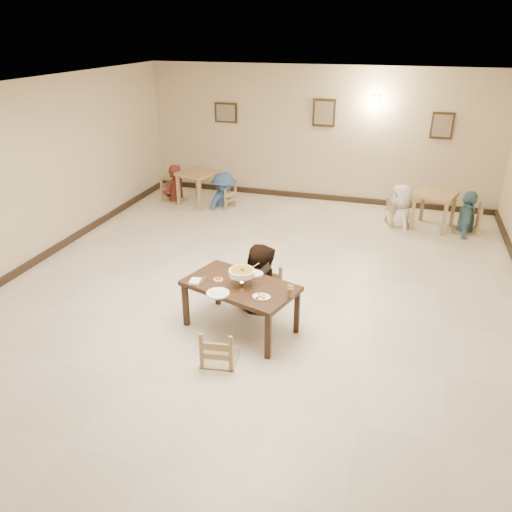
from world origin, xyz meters
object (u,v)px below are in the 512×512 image
(drink_glass, at_px, (291,292))
(bg_table_left, at_px, (198,178))
(bg_chair_rr, at_px, (469,206))
(bg_diner_c, at_px, (403,185))
(main_diner, at_px, (259,245))
(bg_diner_d, at_px, (471,191))
(chair_near, at_px, (219,328))
(chair_far, at_px, (262,272))
(main_table, at_px, (240,289))
(bg_table_right, at_px, (435,199))
(bg_diner_b, at_px, (223,173))
(curry_warmer, at_px, (242,273))
(bg_chair_rl, at_px, (401,202))
(bg_diner_a, at_px, (173,165))
(bg_chair_ll, at_px, (174,180))
(bg_chair_lr, at_px, (224,188))

(drink_glass, relative_size, bg_table_left, 0.17)
(bg_chair_rr, relative_size, bg_diner_c, 0.62)
(main_diner, distance_m, bg_diner_d, 5.04)
(chair_near, bearing_deg, bg_diner_d, -129.52)
(chair_far, bearing_deg, drink_glass, -41.52)
(main_table, xyz_separation_m, bg_table_right, (2.55, 4.65, 0.00))
(bg_diner_b, distance_m, bg_diner_d, 5.13)
(chair_near, bearing_deg, curry_warmer, -102.85)
(main_table, xyz_separation_m, bg_chair_rl, (1.91, 4.65, -0.12))
(chair_near, relative_size, bg_diner_a, 0.53)
(bg_chair_ll, bearing_deg, bg_table_right, -73.25)
(main_diner, bearing_deg, bg_diner_a, -40.51)
(bg_chair_lr, distance_m, bg_chair_rl, 3.85)
(bg_diner_c, bearing_deg, chair_near, -44.47)
(bg_table_left, bearing_deg, curry_warmer, -61.10)
(main_diner, distance_m, drink_glass, 1.10)
(main_diner, relative_size, bg_diner_c, 1.12)
(main_diner, xyz_separation_m, curry_warmer, (-0.02, -0.72, -0.10))
(curry_warmer, bearing_deg, bg_chair_rr, 55.85)
(bg_diner_a, bearing_deg, bg_diner_b, 108.00)
(main_table, distance_m, bg_diner_b, 5.07)
(bg_diner_d, bearing_deg, curry_warmer, 150.87)
(bg_chair_ll, bearing_deg, bg_diner_c, -73.38)
(chair_near, xyz_separation_m, curry_warmer, (0.05, 0.73, 0.40))
(chair_near, xyz_separation_m, main_diner, (0.07, 1.45, 0.50))
(bg_diner_a, xyz_separation_m, bg_diner_b, (1.24, -0.05, -0.07))
(drink_glass, height_order, bg_table_right, drink_glass)
(curry_warmer, bearing_deg, bg_diner_a, 124.14)
(chair_near, distance_m, bg_diner_b, 5.76)
(bg_chair_ll, xyz_separation_m, bg_diner_a, (0.00, -0.00, 0.36))
(bg_diner_b, bearing_deg, bg_diner_c, -69.40)
(chair_near, height_order, bg_table_right, chair_near)
(main_diner, distance_m, bg_diner_b, 4.45)
(bg_diner_d, bearing_deg, bg_chair_lr, 94.61)
(bg_chair_rl, bearing_deg, bg_chair_lr, 69.53)
(bg_diner_a, bearing_deg, bg_chair_rl, 109.32)
(bg_table_left, height_order, bg_chair_lr, bg_chair_lr)
(main_table, distance_m, drink_glass, 0.74)
(chair_near, distance_m, bg_table_right, 5.98)
(bg_chair_lr, distance_m, bg_diner_b, 0.34)
(main_table, height_order, bg_diner_d, bg_diner_d)
(bg_chair_lr, bearing_deg, bg_diner_a, -71.38)
(bg_chair_rr, bearing_deg, chair_far, -37.57)
(drink_glass, bearing_deg, main_table, 167.81)
(bg_table_right, relative_size, bg_diner_a, 0.54)
(curry_warmer, distance_m, drink_glass, 0.70)
(bg_diner_b, height_order, bg_diner_d, bg_diner_d)
(bg_table_left, height_order, bg_diner_d, bg_diner_d)
(chair_far, bearing_deg, bg_diner_c, 78.59)
(bg_table_right, height_order, bg_chair_lr, bg_chair_lr)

